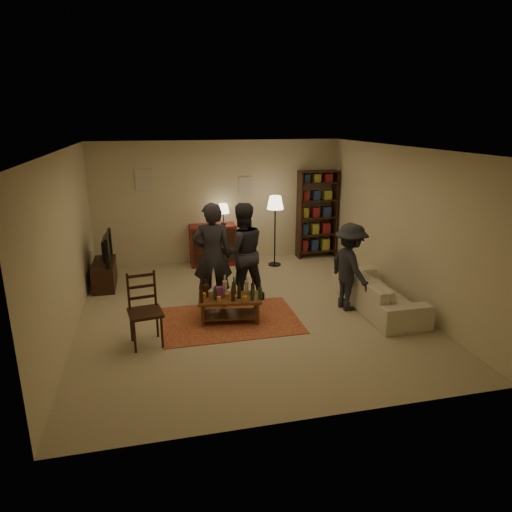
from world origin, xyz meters
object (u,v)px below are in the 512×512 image
object	(u,v)px
bookshelf	(317,213)
person_by_sofa	(350,267)
dresser	(213,244)
coffee_table	(230,299)
sofa	(378,292)
tv_stand	(104,268)
person_right	(242,252)
floor_lamp	(275,207)
person_left	(212,256)
dining_chair	(144,306)

from	to	relation	value
bookshelf	person_by_sofa	world-z (taller)	bookshelf
dresser	person_by_sofa	xyz separation A→B (m)	(1.89, -2.99, 0.27)
coffee_table	sofa	bearing A→B (deg)	-2.18
dresser	bookshelf	bearing A→B (deg)	1.57
tv_stand	sofa	bearing A→B (deg)	-25.34
coffee_table	person_right	bearing A→B (deg)	66.12
tv_stand	floor_lamp	size ratio (longest dim) A/B	0.68
coffee_table	floor_lamp	distance (m)	3.17
person_left	coffee_table	bearing A→B (deg)	110.49
tv_stand	floor_lamp	bearing A→B (deg)	8.65
coffee_table	person_left	world-z (taller)	person_left
floor_lamp	sofa	xyz separation A→B (m)	(1.08, -2.74, -1.00)
sofa	person_left	world-z (taller)	person_left
coffee_table	person_right	distance (m)	1.08
coffee_table	dresser	xyz separation A→B (m)	(0.17, 3.02, 0.10)
person_by_sofa	dresser	bearing A→B (deg)	23.52
dining_chair	person_by_sofa	distance (m)	3.42
person_right	person_by_sofa	world-z (taller)	person_right
person_left	tv_stand	bearing A→B (deg)	-32.06
person_right	dresser	bearing A→B (deg)	-88.72
person_left	dining_chair	bearing A→B (deg)	49.37
dining_chair	dresser	distance (m)	3.79
floor_lamp	bookshelf	bearing A→B (deg)	21.25
dining_chair	tv_stand	bearing A→B (deg)	98.00
dresser	person_by_sofa	distance (m)	3.55
tv_stand	sofa	xyz separation A→B (m)	(4.64, -2.20, -0.08)
dining_chair	person_left	world-z (taller)	person_left
dining_chair	dresser	bearing A→B (deg)	58.31
tv_stand	bookshelf	bearing A→B (deg)	11.80
sofa	bookshelf	bearing A→B (deg)	-0.82
tv_stand	bookshelf	size ratio (longest dim) A/B	0.52
bookshelf	person_right	bearing A→B (deg)	-135.12
dining_chair	person_left	bearing A→B (deg)	35.48
tv_stand	person_right	world-z (taller)	person_right
coffee_table	floor_lamp	bearing A→B (deg)	60.72
coffee_table	person_left	distance (m)	0.86
coffee_table	floor_lamp	size ratio (longest dim) A/B	0.68
person_by_sofa	bookshelf	bearing A→B (deg)	-18.90
coffee_table	dresser	bearing A→B (deg)	86.78
dining_chair	dresser	size ratio (longest dim) A/B	0.79
tv_stand	person_right	xyz separation A→B (m)	(2.47, -1.23, 0.50)
tv_stand	person_left	distance (m)	2.46
coffee_table	dining_chair	size ratio (longest dim) A/B	0.98
bookshelf	person_left	world-z (taller)	bookshelf
tv_stand	person_by_sofa	xyz separation A→B (m)	(4.14, -2.08, 0.37)
floor_lamp	person_by_sofa	xyz separation A→B (m)	(0.58, -2.62, -0.56)
floor_lamp	person_by_sofa	size ratio (longest dim) A/B	1.04
sofa	person_left	distance (m)	2.90
person_left	person_right	bearing A→B (deg)	-152.40
coffee_table	bookshelf	world-z (taller)	bookshelf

